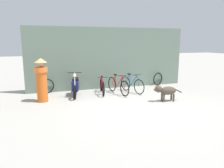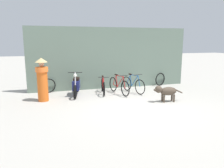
{
  "view_description": "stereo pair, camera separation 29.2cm",
  "coord_description": "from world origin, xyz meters",
  "px_view_note": "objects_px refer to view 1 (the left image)",
  "views": [
    {
      "loc": [
        -3.35,
        -6.64,
        2.31
      ],
      "look_at": [
        -0.64,
        1.32,
        0.65
      ],
      "focal_mm": 35.0,
      "sensor_mm": 36.0,
      "label": 1
    },
    {
      "loc": [
        -3.07,
        -6.73,
        2.31
      ],
      "look_at": [
        -0.64,
        1.32,
        0.65
      ],
      "focal_mm": 35.0,
      "sensor_mm": 36.0,
      "label": 2
    }
  ],
  "objects_px": {
    "bicycle_2": "(132,84)",
    "spare_tire_left": "(47,86)",
    "motorcycle": "(75,86)",
    "spare_tire_right": "(158,79)",
    "bicycle_1": "(118,86)",
    "stray_dog": "(166,91)",
    "person_in_robes": "(42,79)",
    "bicycle_0": "(102,86)"
  },
  "relations": [
    {
      "from": "stray_dog",
      "to": "bicycle_2",
      "type": "bearing_deg",
      "value": -65.9
    },
    {
      "from": "bicycle_2",
      "to": "spare_tire_left",
      "type": "xyz_separation_m",
      "value": [
        -3.69,
        1.04,
        -0.04
      ]
    },
    {
      "from": "spare_tire_left",
      "to": "motorcycle",
      "type": "bearing_deg",
      "value": -35.26
    },
    {
      "from": "bicycle_0",
      "to": "spare_tire_left",
      "type": "relative_size",
      "value": 2.37
    },
    {
      "from": "bicycle_0",
      "to": "bicycle_1",
      "type": "height_order",
      "value": "bicycle_1"
    },
    {
      "from": "stray_dog",
      "to": "spare_tire_right",
      "type": "xyz_separation_m",
      "value": [
        1.33,
        2.86,
        -0.08
      ]
    },
    {
      "from": "spare_tire_left",
      "to": "bicycle_1",
      "type": "bearing_deg",
      "value": -19.87
    },
    {
      "from": "bicycle_1",
      "to": "stray_dog",
      "type": "bearing_deg",
      "value": 25.44
    },
    {
      "from": "motorcycle",
      "to": "spare_tire_right",
      "type": "xyz_separation_m",
      "value": [
        4.49,
        0.8,
        -0.08
      ]
    },
    {
      "from": "bicycle_1",
      "to": "motorcycle",
      "type": "bearing_deg",
      "value": -109.39
    },
    {
      "from": "motorcycle",
      "to": "stray_dog",
      "type": "xyz_separation_m",
      "value": [
        3.16,
        -2.06,
        -0.0
      ]
    },
    {
      "from": "stray_dog",
      "to": "person_in_robes",
      "type": "bearing_deg",
      "value": -12.91
    },
    {
      "from": "bicycle_2",
      "to": "spare_tire_right",
      "type": "xyz_separation_m",
      "value": [
        1.95,
        1.03,
        -0.02
      ]
    },
    {
      "from": "bicycle_2",
      "to": "spare_tire_right",
      "type": "relative_size",
      "value": 2.31
    },
    {
      "from": "stray_dog",
      "to": "person_in_robes",
      "type": "relative_size",
      "value": 0.71
    },
    {
      "from": "motorcycle",
      "to": "spare_tire_right",
      "type": "distance_m",
      "value": 4.57
    },
    {
      "from": "person_in_robes",
      "to": "stray_dog",
      "type": "bearing_deg",
      "value": -179.19
    },
    {
      "from": "person_in_robes",
      "to": "bicycle_0",
      "type": "bearing_deg",
      "value": -148.93
    },
    {
      "from": "bicycle_2",
      "to": "motorcycle",
      "type": "relative_size",
      "value": 0.87
    },
    {
      "from": "spare_tire_right",
      "to": "bicycle_1",
      "type": "bearing_deg",
      "value": -157.89
    },
    {
      "from": "bicycle_0",
      "to": "bicycle_2",
      "type": "height_order",
      "value": "bicycle_2"
    },
    {
      "from": "bicycle_1",
      "to": "spare_tire_left",
      "type": "xyz_separation_m",
      "value": [
        -2.99,
        1.08,
        -0.04
      ]
    },
    {
      "from": "motorcycle",
      "to": "spare_tire_right",
      "type": "relative_size",
      "value": 2.65
    },
    {
      "from": "bicycle_0",
      "to": "bicycle_2",
      "type": "bearing_deg",
      "value": 91.27
    },
    {
      "from": "bicycle_1",
      "to": "bicycle_0",
      "type": "bearing_deg",
      "value": -122.13
    },
    {
      "from": "stray_dog",
      "to": "spare_tire_left",
      "type": "height_order",
      "value": "spare_tire_left"
    },
    {
      "from": "bicycle_0",
      "to": "spare_tire_right",
      "type": "xyz_separation_m",
      "value": [
        3.31,
        0.82,
        0.01
      ]
    },
    {
      "from": "bicycle_1",
      "to": "stray_dog",
      "type": "xyz_separation_m",
      "value": [
        1.32,
        -1.78,
        0.06
      ]
    },
    {
      "from": "bicycle_1",
      "to": "stray_dog",
      "type": "height_order",
      "value": "bicycle_1"
    },
    {
      "from": "person_in_robes",
      "to": "spare_tire_left",
      "type": "bearing_deg",
      "value": -80.25
    },
    {
      "from": "stray_dog",
      "to": "spare_tire_left",
      "type": "relative_size",
      "value": 1.84
    },
    {
      "from": "bicycle_0",
      "to": "spare_tire_left",
      "type": "bearing_deg",
      "value": -99.37
    },
    {
      "from": "motorcycle",
      "to": "stray_dog",
      "type": "bearing_deg",
      "value": 69.52
    },
    {
      "from": "person_in_robes",
      "to": "spare_tire_right",
      "type": "distance_m",
      "value": 6.04
    },
    {
      "from": "bicycle_0",
      "to": "motorcycle",
      "type": "distance_m",
      "value": 1.19
    },
    {
      "from": "bicycle_0",
      "to": "spare_tire_left",
      "type": "xyz_separation_m",
      "value": [
        -2.33,
        0.83,
        0.0
      ]
    },
    {
      "from": "bicycle_1",
      "to": "bicycle_2",
      "type": "height_order",
      "value": "bicycle_1"
    },
    {
      "from": "spare_tire_left",
      "to": "bicycle_2",
      "type": "bearing_deg",
      "value": -15.72
    },
    {
      "from": "person_in_robes",
      "to": "spare_tire_left",
      "type": "distance_m",
      "value": 1.49
    },
    {
      "from": "bicycle_2",
      "to": "person_in_robes",
      "type": "height_order",
      "value": "person_in_robes"
    },
    {
      "from": "motorcycle",
      "to": "person_in_robes",
      "type": "xyz_separation_m",
      "value": [
        -1.37,
        -0.56,
        0.46
      ]
    },
    {
      "from": "bicycle_0",
      "to": "spare_tire_right",
      "type": "relative_size",
      "value": 2.28
    }
  ]
}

